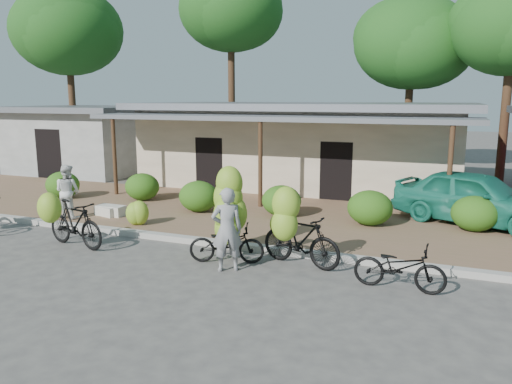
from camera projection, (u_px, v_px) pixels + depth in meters
ground at (155, 270)px, 10.48m from camera, size 100.00×100.00×0.00m
sidewalk at (247, 215)px, 15.03m from camera, size 60.00×6.00×0.12m
curb at (200, 241)px, 12.29m from camera, size 60.00×0.25×0.15m
shop_main at (304, 144)px, 20.13m from camera, size 13.00×8.50×3.35m
shop_grey at (86, 138)px, 24.22m from camera, size 7.00×6.00×3.15m
tree_back_left at (66, 29)px, 26.12m from camera, size 5.78×5.71×9.26m
tree_far_center at (228, 8)px, 25.75m from camera, size 5.44×5.34×10.14m
tree_center_right at (408, 41)px, 23.28m from camera, size 5.46×5.36×8.21m
tree_near_right at (508, 26)px, 19.96m from camera, size 4.88×4.74×8.20m
hedge_0 at (63, 185)px, 17.28m from camera, size 1.18×1.07×0.92m
hedge_1 at (142, 187)px, 16.93m from camera, size 1.18×1.06×0.92m
hedge_2 at (198, 196)px, 15.22m from camera, size 1.21×1.09×0.95m
hedge_3 at (281, 201)px, 14.65m from camera, size 1.17×1.05×0.91m
hedge_4 at (370, 208)px, 13.60m from camera, size 1.23×1.11×0.96m
hedge_5 at (475, 214)px, 12.99m from camera, size 1.19×1.07×0.93m
bike_left at (72, 222)px, 11.91m from camera, size 1.97×1.33×1.44m
bike_center at (228, 221)px, 11.09m from camera, size 1.74×1.36×2.06m
bike_right at (297, 234)px, 10.49m from camera, size 1.96×1.36×1.82m
bike_far_right at (399, 267)px, 9.31m from camera, size 1.72×0.66×0.89m
loose_banana_a at (135, 214)px, 13.64m from camera, size 0.51×0.43×0.63m
loose_banana_b at (139, 213)px, 13.65m from camera, size 0.54×0.46×0.68m
loose_banana_c at (279, 225)px, 12.50m from camera, size 0.49×0.42×0.61m
sack_near at (111, 210)px, 14.77m from camera, size 0.86×0.42×0.30m
sack_far at (107, 211)px, 14.76m from camera, size 0.82×0.55×0.28m
vendor at (227, 230)px, 10.27m from camera, size 0.77×0.70×1.77m
bystander at (68, 191)px, 14.37m from camera, size 0.77×0.61×1.56m
teal_van at (475, 197)px, 13.68m from camera, size 4.70×3.19×1.48m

